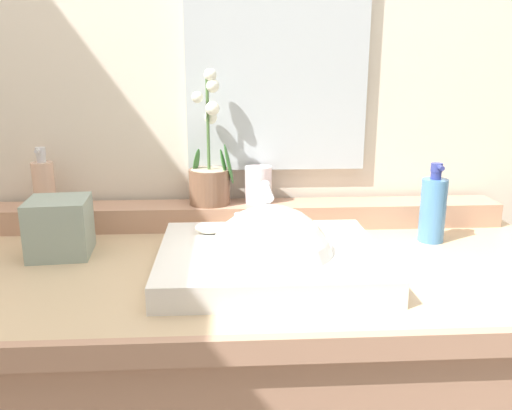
# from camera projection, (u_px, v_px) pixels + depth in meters

# --- Properties ---
(wall_back) EXTENTS (3.21, 0.20, 2.50)m
(wall_back) POSITION_uv_depth(u_px,v_px,m) (240.00, 75.00, 1.45)
(wall_back) COLOR beige
(wall_back) RESTS_ON ground
(back_ledge) EXTENTS (1.36, 0.11, 0.06)m
(back_ledge) POSITION_uv_depth(u_px,v_px,m) (243.00, 215.00, 1.37)
(back_ledge) COLOR tan
(back_ledge) RESTS_ON vanity_cabinet
(sink_basin) EXTENTS (0.45, 0.38, 0.29)m
(sink_basin) POSITION_uv_depth(u_px,v_px,m) (270.00, 266.00, 1.06)
(sink_basin) COLOR white
(sink_basin) RESTS_ON vanity_cabinet
(soap_bar) EXTENTS (0.07, 0.04, 0.02)m
(soap_bar) POSITION_uv_depth(u_px,v_px,m) (210.00, 228.00, 1.15)
(soap_bar) COLOR silver
(soap_bar) RESTS_ON sink_basin
(potted_plant) EXTENTS (0.12, 0.11, 0.35)m
(potted_plant) POSITION_uv_depth(u_px,v_px,m) (210.00, 173.00, 1.34)
(potted_plant) COLOR brown
(potted_plant) RESTS_ON back_ledge
(soap_dispenser) EXTENTS (0.06, 0.06, 0.15)m
(soap_dispenser) POSITION_uv_depth(u_px,v_px,m) (44.00, 182.00, 1.33)
(soap_dispenser) COLOR beige
(soap_dispenser) RESTS_ON back_ledge
(tumbler_cup) EXTENTS (0.07, 0.07, 0.10)m
(tumbler_cup) POSITION_uv_depth(u_px,v_px,m) (258.00, 184.00, 1.37)
(tumbler_cup) COLOR white
(tumbler_cup) RESTS_ON back_ledge
(lotion_bottle) EXTENTS (0.06, 0.06, 0.19)m
(lotion_bottle) POSITION_uv_depth(u_px,v_px,m) (433.00, 209.00, 1.24)
(lotion_bottle) COLOR #4A82BB
(lotion_bottle) RESTS_ON vanity_cabinet
(tissue_box) EXTENTS (0.14, 0.14, 0.13)m
(tissue_box) POSITION_uv_depth(u_px,v_px,m) (60.00, 227.00, 1.16)
(tissue_box) COLOR #8EA094
(tissue_box) RESTS_ON vanity_cabinet
(mirror) EXTENTS (0.47, 0.02, 0.60)m
(mirror) POSITION_uv_depth(u_px,v_px,m) (277.00, 54.00, 1.33)
(mirror) COLOR silver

